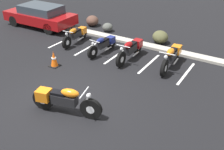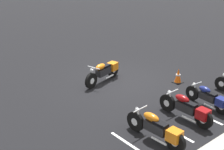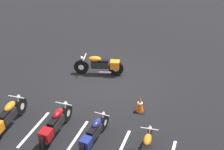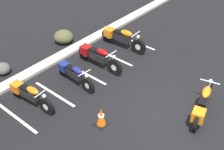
# 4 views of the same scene
# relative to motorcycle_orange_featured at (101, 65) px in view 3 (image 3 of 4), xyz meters

# --- Properties ---
(ground) EXTENTS (60.00, 60.00, 0.00)m
(ground) POSITION_rel_motorcycle_orange_featured_xyz_m (-0.54, 0.53, -0.49)
(ground) COLOR black
(motorcycle_orange_featured) EXTENTS (2.30, 0.90, 0.92)m
(motorcycle_orange_featured) POSITION_rel_motorcycle_orange_featured_xyz_m (0.00, 0.00, 0.00)
(motorcycle_orange_featured) COLOR black
(motorcycle_orange_featured) RESTS_ON ground
(parked_bike_1) EXTENTS (0.57, 2.02, 0.79)m
(parked_bike_1) POSITION_rel_motorcycle_orange_featured_xyz_m (-1.49, 4.55, -0.07)
(parked_bike_1) COLOR black
(parked_bike_1) RESTS_ON ground
(parked_bike_2) EXTENTS (0.64, 2.27, 0.89)m
(parked_bike_2) POSITION_rel_motorcycle_orange_featured_xyz_m (-0.08, 4.63, -0.02)
(parked_bike_2) COLOR black
(parked_bike_2) RESTS_ON ground
(parked_bike_3) EXTENTS (0.65, 2.32, 0.91)m
(parked_bike_3) POSITION_rel_motorcycle_orange_featured_xyz_m (1.72, 4.86, -0.01)
(parked_bike_3) COLOR black
(parked_bike_3) RESTS_ON ground
(traffic_cone) EXTENTS (0.40, 0.40, 0.68)m
(traffic_cone) POSITION_rel_motorcycle_orange_featured_xyz_m (-2.49, 2.26, -0.17)
(traffic_cone) COLOR black
(traffic_cone) RESTS_ON ground
(stall_line_1) EXTENTS (0.10, 2.10, 0.00)m
(stall_line_1) POSITION_rel_motorcycle_orange_featured_xyz_m (-2.46, 4.59, -0.49)
(stall_line_1) COLOR white
(stall_line_1) RESTS_ON ground
(stall_line_2) EXTENTS (0.10, 2.10, 0.00)m
(stall_line_2) POSITION_rel_motorcycle_orange_featured_xyz_m (-0.81, 4.59, -0.49)
(stall_line_2) COLOR white
(stall_line_2) RESTS_ON ground
(stall_line_3) EXTENTS (0.10, 2.10, 0.00)m
(stall_line_3) POSITION_rel_motorcycle_orange_featured_xyz_m (0.84, 4.59, -0.49)
(stall_line_3) COLOR white
(stall_line_3) RESTS_ON ground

